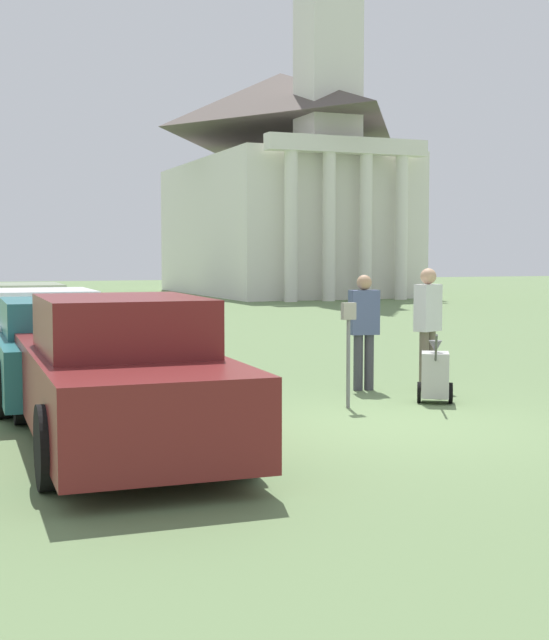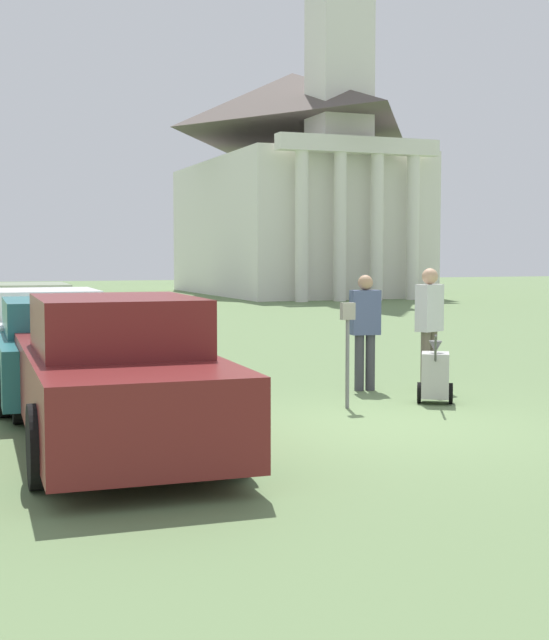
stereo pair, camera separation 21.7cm
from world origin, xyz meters
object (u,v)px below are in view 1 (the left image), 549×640
church (284,170)px  parked_car_maroon (119,377)px  equipment_cart (435,374)px  person_supervisor (428,320)px  parked_car_white (41,332)px  parking_meter (348,335)px  person_worker (364,325)px  parked_car_sage (19,319)px  parked_car_teal (66,349)px

church → parked_car_maroon: bearing=-115.0°
equipment_cart → church: size_ratio=0.04×
person_supervisor → parked_car_white: bearing=-64.4°
parking_meter → person_worker: bearing=55.4°
parked_car_maroon → church: size_ratio=0.20×
parking_meter → person_worker: (0.90, 1.30, 0.01)m
parked_car_white → church: bearing=61.8°
parked_car_sage → parking_meter: bearing=-67.9°
parked_car_white → equipment_cart: size_ratio=5.28×
parked_car_white → person_worker: bearing=-42.0°
parked_car_teal → parked_car_white: parked_car_white is taller
person_worker → church: church is taller
person_worker → church: bearing=-103.2°
parked_car_teal → parked_car_maroon: bearing=-88.1°
parked_car_teal → equipment_cart: size_ratio=5.18×
person_worker → parked_car_sage: bearing=-54.1°
person_supervisor → parked_car_teal: bearing=-39.9°
parked_car_maroon → equipment_cart: size_ratio=5.12×
parked_car_white → parked_car_sage: parked_car_white is taller
parked_car_white → parked_car_sage: (-0.00, 3.53, -0.01)m
parked_car_white → parking_meter: 6.22m
parked_car_white → person_worker: person_worker is taller
parked_car_maroon → person_supervisor: (5.05, 2.22, 0.30)m
parked_car_maroon → person_worker: (4.15, 2.52, 0.24)m
parked_car_maroon → parking_meter: bearing=22.4°
parked_car_teal → person_supervisor: bearing=-13.9°
equipment_cart → church: bearing=102.1°
person_worker → equipment_cart: 1.53m
parking_meter → equipment_cart: bearing=-3.2°
parked_car_white → equipment_cart: 7.02m
parked_car_teal → church: bearing=64.3°
person_worker → person_supervisor: 0.95m
person_supervisor → church: size_ratio=0.07×
parked_car_sage → person_worker: size_ratio=3.11×
parked_car_maroon → parked_car_white: bearing=91.9°
parked_car_teal → parking_meter: size_ratio=3.75×
parked_car_maroon → person_worker: size_ratio=3.00×
parked_car_white → church: (15.41, 26.59, 5.63)m
parked_car_sage → person_worker: person_worker is taller
parked_car_maroon → equipment_cart: parked_car_maroon is taller
parked_car_teal → parked_car_sage: parked_car_sage is taller
parked_car_teal → parking_meter: 4.07m
parked_car_maroon → parked_car_white: parked_car_maroon is taller
person_worker → person_supervisor: bearing=168.5°
parked_car_teal → parked_car_sage: (-0.00, 6.39, 0.00)m
parked_car_white → person_supervisor: bearing=-38.5°
parked_car_teal → parked_car_white: size_ratio=0.98×
person_worker → person_supervisor: person_supervisor is taller
parked_car_white → church: church is taller
parked_car_teal → person_worker: bearing=-13.3°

